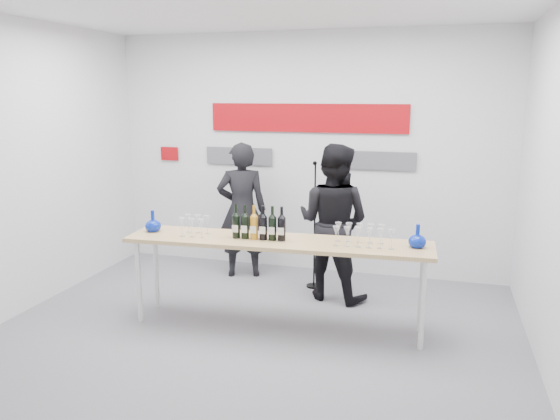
{
  "coord_description": "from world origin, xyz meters",
  "views": [
    {
      "loc": [
        1.59,
        -4.68,
        2.25
      ],
      "look_at": [
        0.16,
        0.24,
        1.15
      ],
      "focal_mm": 35.0,
      "sensor_mm": 36.0,
      "label": 1
    }
  ],
  "objects_px": {
    "tasting_table": "(277,246)",
    "presenter_right": "(333,222)",
    "mic_stand": "(314,250)",
    "presenter_left": "(242,210)"
  },
  "relations": [
    {
      "from": "presenter_left",
      "to": "presenter_right",
      "type": "height_order",
      "value": "presenter_right"
    },
    {
      "from": "presenter_left",
      "to": "presenter_right",
      "type": "relative_size",
      "value": 0.97
    },
    {
      "from": "presenter_left",
      "to": "mic_stand",
      "type": "relative_size",
      "value": 1.11
    },
    {
      "from": "presenter_left",
      "to": "mic_stand",
      "type": "distance_m",
      "value": 1.05
    },
    {
      "from": "mic_stand",
      "to": "presenter_right",
      "type": "bearing_deg",
      "value": -29.83
    },
    {
      "from": "tasting_table",
      "to": "presenter_left",
      "type": "bearing_deg",
      "value": 119.05
    },
    {
      "from": "tasting_table",
      "to": "mic_stand",
      "type": "height_order",
      "value": "mic_stand"
    },
    {
      "from": "presenter_right",
      "to": "mic_stand",
      "type": "height_order",
      "value": "presenter_right"
    },
    {
      "from": "tasting_table",
      "to": "mic_stand",
      "type": "distance_m",
      "value": 1.24
    },
    {
      "from": "tasting_table",
      "to": "presenter_right",
      "type": "bearing_deg",
      "value": 65.3
    }
  ]
}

